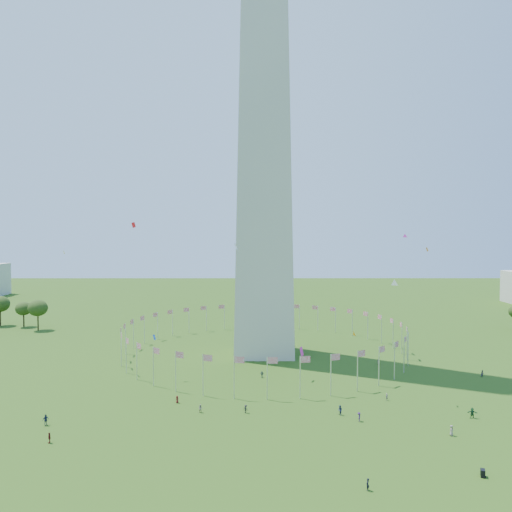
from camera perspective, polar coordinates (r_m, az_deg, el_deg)
The scene contains 6 objects.
ground at distance 99.18m, azimuth 1.44°, elevation -17.92°, with size 600.00×600.00×0.00m, color #244410.
washington_monument at distance 151.41m, azimuth 0.92°, elevation 21.73°, with size 16.80×16.80×169.00m, color beige, non-canonical shape.
flag_ring at distance 146.08m, azimuth 0.90°, elevation -9.40°, with size 80.24×80.24×9.00m.
stroller at distance 83.99m, azimuth 24.49°, elevation -21.62°, with size 0.75×1.07×1.18m, color black.
crowd at distance 98.81m, azimuth 8.33°, elevation -17.48°, with size 94.29×77.79×2.03m.
kites_aloft at distance 119.96m, azimuth 8.04°, elevation -4.36°, with size 114.86×66.36×33.41m.
Camera 1 is at (-2.57, -92.92, 34.59)m, focal length 35.00 mm.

